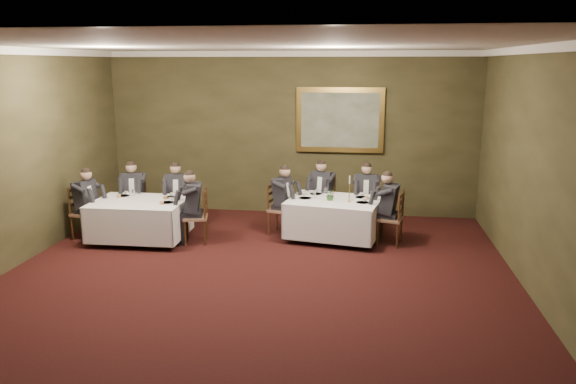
% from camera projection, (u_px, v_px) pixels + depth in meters
% --- Properties ---
extents(ground, '(10.00, 10.00, 0.00)m').
position_uv_depth(ground, '(243.00, 305.00, 7.72)').
color(ground, black).
rests_on(ground, ground).
extents(ceiling, '(8.00, 10.00, 0.10)m').
position_uv_depth(ceiling, '(238.00, 42.00, 6.94)').
color(ceiling, silver).
rests_on(ceiling, back_wall).
extents(back_wall, '(8.00, 0.10, 3.50)m').
position_uv_depth(back_wall, '(291.00, 134.00, 12.16)').
color(back_wall, '#2F2C17').
rests_on(back_wall, ground).
extents(right_wall, '(0.10, 10.00, 3.50)m').
position_uv_depth(right_wall, '(563.00, 190.00, 6.80)').
color(right_wall, '#2F2C17').
rests_on(right_wall, ground).
extents(crown_molding, '(8.00, 10.00, 0.12)m').
position_uv_depth(crown_molding, '(238.00, 47.00, 6.95)').
color(crown_molding, white).
rests_on(crown_molding, back_wall).
extents(table_main, '(1.89, 1.57, 0.67)m').
position_uv_depth(table_main, '(334.00, 216.00, 10.53)').
color(table_main, black).
rests_on(table_main, ground).
extents(table_second, '(1.72, 1.32, 0.67)m').
position_uv_depth(table_second, '(140.00, 217.00, 10.44)').
color(table_second, black).
rests_on(table_second, ground).
extents(chair_main_backleft, '(0.56, 0.55, 1.00)m').
position_uv_depth(chair_main_backleft, '(323.00, 211.00, 11.51)').
color(chair_main_backleft, brown).
rests_on(chair_main_backleft, ground).
extents(diner_main_backleft, '(0.55, 0.59, 1.35)m').
position_uv_depth(diner_main_backleft, '(322.00, 201.00, 11.44)').
color(diner_main_backleft, black).
rests_on(diner_main_backleft, chair_main_backleft).
extents(chair_main_backright, '(0.47, 0.45, 1.00)m').
position_uv_depth(chair_main_backright, '(366.00, 215.00, 11.23)').
color(chair_main_backright, brown).
rests_on(chair_main_backright, ground).
extents(diner_main_backright, '(0.44, 0.51, 1.35)m').
position_uv_depth(diner_main_backright, '(366.00, 204.00, 11.17)').
color(diner_main_backright, black).
rests_on(diner_main_backright, chair_main_backright).
extents(chair_main_endleft, '(0.52, 0.54, 1.00)m').
position_uv_depth(chair_main_endleft, '(281.00, 219.00, 10.90)').
color(chair_main_endleft, brown).
rests_on(chair_main_endleft, ground).
extents(diner_main_endleft, '(0.57, 0.51, 1.35)m').
position_uv_depth(diner_main_endleft, '(281.00, 208.00, 10.84)').
color(diner_main_endleft, black).
rests_on(diner_main_endleft, chair_main_endleft).
extents(chair_main_endright, '(0.51, 0.53, 1.00)m').
position_uv_depth(chair_main_endright, '(390.00, 229.00, 10.24)').
color(chair_main_endright, brown).
rests_on(chair_main_endright, ground).
extents(diner_main_endright, '(0.56, 0.50, 1.35)m').
position_uv_depth(diner_main_endright, '(390.00, 217.00, 10.20)').
color(diner_main_endright, black).
rests_on(diner_main_endright, chair_main_endright).
extents(chair_sec_backleft, '(0.51, 0.49, 1.00)m').
position_uv_depth(chair_sec_backleft, '(135.00, 213.00, 11.38)').
color(chair_sec_backleft, brown).
rests_on(chair_sec_backleft, ground).
extents(diner_sec_backleft, '(0.48, 0.55, 1.35)m').
position_uv_depth(diner_sec_backleft, '(134.00, 202.00, 11.32)').
color(diner_sec_backleft, black).
rests_on(diner_sec_backleft, chair_sec_backleft).
extents(chair_sec_backright, '(0.48, 0.47, 1.00)m').
position_uv_depth(chair_sec_backright, '(179.00, 214.00, 11.27)').
color(chair_sec_backright, brown).
rests_on(chair_sec_backright, ground).
extents(diner_sec_backright, '(0.45, 0.52, 1.35)m').
position_uv_depth(diner_sec_backright, '(178.00, 203.00, 11.21)').
color(diner_sec_backright, black).
rests_on(diner_sec_backright, chair_sec_backright).
extents(chair_sec_endright, '(0.50, 0.51, 1.00)m').
position_uv_depth(chair_sec_endright, '(197.00, 228.00, 10.35)').
color(chair_sec_endright, brown).
rests_on(chair_sec_endright, ground).
extents(diner_sec_endright, '(0.55, 0.49, 1.35)m').
position_uv_depth(diner_sec_endright, '(195.00, 216.00, 10.30)').
color(diner_sec_endright, black).
rests_on(diner_sec_endright, chair_sec_endright).
extents(chair_sec_endleft, '(0.50, 0.52, 1.00)m').
position_uv_depth(chair_sec_endleft, '(86.00, 224.00, 10.61)').
color(chair_sec_endleft, brown).
rests_on(chair_sec_endleft, ground).
extents(diner_sec_endleft, '(0.55, 0.49, 1.35)m').
position_uv_depth(diner_sec_endleft, '(86.00, 212.00, 10.56)').
color(diner_sec_endleft, black).
rests_on(diner_sec_endleft, chair_sec_endleft).
extents(centerpiece, '(0.26, 0.24, 0.23)m').
position_uv_depth(centerpiece, '(331.00, 194.00, 10.38)').
color(centerpiece, '#2D5926').
rests_on(centerpiece, table_main).
extents(candlestick, '(0.07, 0.07, 0.50)m').
position_uv_depth(candlestick, '(349.00, 192.00, 10.28)').
color(candlestick, '#B99138').
rests_on(candlestick, table_main).
extents(place_setting_table_main, '(0.33, 0.31, 0.14)m').
position_uv_depth(place_setting_table_main, '(319.00, 192.00, 10.94)').
color(place_setting_table_main, white).
rests_on(place_setting_table_main, table_main).
extents(place_setting_table_second, '(0.33, 0.31, 0.14)m').
position_uv_depth(place_setting_table_second, '(126.00, 194.00, 10.78)').
color(place_setting_table_second, white).
rests_on(place_setting_table_second, table_second).
extents(painting, '(1.85, 0.09, 1.37)m').
position_uv_depth(painting, '(340.00, 120.00, 11.89)').
color(painting, gold).
rests_on(painting, back_wall).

